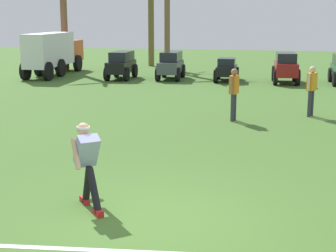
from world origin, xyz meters
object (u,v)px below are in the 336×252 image
(frisbee_in_flight, at_px, (83,159))
(box_truck, at_px, (54,52))
(parked_car_slot_a, at_px, (121,64))
(parked_car_slot_c, at_px, (227,69))
(palm_tree_right_of_centre, at_px, (168,12))
(parked_car_slot_d, at_px, (286,67))
(parked_car_slot_b, at_px, (171,64))
(teammate_near_sideline, at_px, (234,90))
(palm_tree_far_left, at_px, (64,5))
(palm_tree_left_of_centre, at_px, (151,14))
(teammate_midfield, at_px, (312,86))
(frisbee_thrower, at_px, (87,161))

(frisbee_in_flight, xyz_separation_m, box_truck, (-8.06, 16.91, 0.64))
(parked_car_slot_a, height_order, parked_car_slot_c, parked_car_slot_a)
(palm_tree_right_of_centre, bearing_deg, frisbee_in_flight, -82.54)
(parked_car_slot_c, bearing_deg, parked_car_slot_d, -4.33)
(parked_car_slot_b, height_order, box_truck, box_truck)
(teammate_near_sideline, xyz_separation_m, parked_car_slot_a, (-6.26, 9.27, -0.22))
(parked_car_slot_b, bearing_deg, parked_car_slot_a, -170.76)
(parked_car_slot_a, distance_m, parked_car_slot_c, 5.17)
(parked_car_slot_b, distance_m, palm_tree_far_left, 7.66)
(parked_car_slot_d, height_order, box_truck, box_truck)
(palm_tree_right_of_centre, bearing_deg, parked_car_slot_a, -111.15)
(parked_car_slot_a, bearing_deg, teammate_near_sideline, -55.94)
(teammate_near_sideline, relative_size, parked_car_slot_d, 0.65)
(palm_tree_left_of_centre, bearing_deg, parked_car_slot_c, -50.76)
(teammate_midfield, xyz_separation_m, box_truck, (-12.48, 8.91, 0.29))
(frisbee_thrower, bearing_deg, parked_car_slot_c, 87.82)
(teammate_near_sideline, xyz_separation_m, palm_tree_right_of_centre, (-4.75, 13.19, 2.32))
(teammate_midfield, bearing_deg, box_truck, 144.48)
(parked_car_slot_d, bearing_deg, palm_tree_right_of_centre, 148.59)
(teammate_midfield, relative_size, palm_tree_left_of_centre, 0.29)
(parked_car_slot_b, xyz_separation_m, palm_tree_left_of_centre, (-2.54, 6.32, 2.44))
(teammate_midfield, bearing_deg, parked_car_slot_b, 125.93)
(teammate_midfield, height_order, box_truck, box_truck)
(teammate_midfield, bearing_deg, palm_tree_far_left, 138.98)
(teammate_midfield, xyz_separation_m, parked_car_slot_a, (-8.56, 8.09, -0.22))
(teammate_near_sideline, height_order, parked_car_slot_a, teammate_near_sideline)
(parked_car_slot_c, bearing_deg, palm_tree_left_of_centre, 129.24)
(parked_car_slot_c, height_order, parked_car_slot_d, parked_car_slot_d)
(frisbee_in_flight, xyz_separation_m, parked_car_slot_c, (1.03, 16.31, -0.03))
(teammate_near_sideline, bearing_deg, palm_tree_right_of_centre, 109.79)
(frisbee_in_flight, bearing_deg, palm_tree_left_of_centre, 100.60)
(parked_car_slot_a, relative_size, parked_car_slot_c, 1.09)
(parked_car_slot_b, bearing_deg, teammate_midfield, -54.07)
(teammate_near_sideline, distance_m, box_truck, 14.34)
(palm_tree_left_of_centre, bearing_deg, teammate_midfield, -59.59)
(parked_car_slot_b, distance_m, parked_car_slot_d, 5.51)
(frisbee_in_flight, distance_m, palm_tree_left_of_centre, 23.33)
(teammate_midfield, bearing_deg, palm_tree_right_of_centre, 120.37)
(parked_car_slot_a, xyz_separation_m, parked_car_slot_d, (7.91, 0.02, 0.02))
(teammate_midfield, distance_m, parked_car_slot_b, 10.47)
(frisbee_in_flight, relative_size, parked_car_slot_d, 0.13)
(parked_car_slot_c, height_order, palm_tree_far_left, palm_tree_far_left)
(teammate_near_sideline, height_order, parked_car_slot_c, teammate_near_sideline)
(parked_car_slot_a, xyz_separation_m, parked_car_slot_b, (2.41, 0.39, 0.00))
(parked_car_slot_a, relative_size, palm_tree_right_of_centre, 0.45)
(parked_car_slot_c, distance_m, box_truck, 9.13)
(palm_tree_right_of_centre, bearing_deg, parked_car_slot_c, -45.38)
(frisbee_in_flight, xyz_separation_m, palm_tree_far_left, (-8.32, 19.08, 3.03))
(teammate_near_sideline, xyz_separation_m, parked_car_slot_c, (-1.10, 9.50, -0.38))
(teammate_near_sideline, distance_m, parked_car_slot_b, 10.40)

